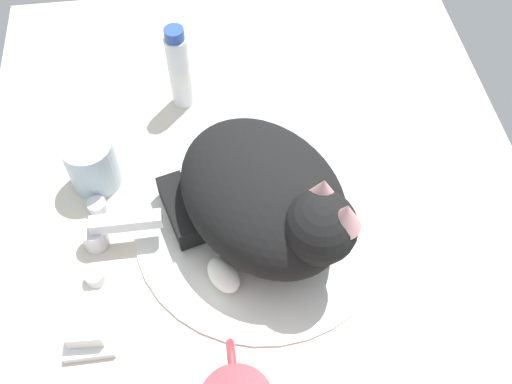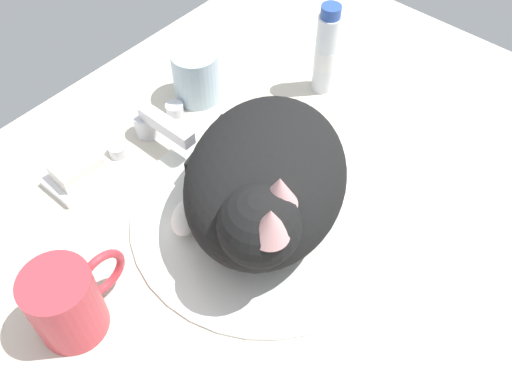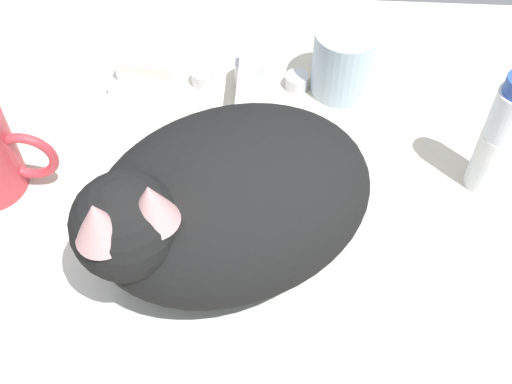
{
  "view_description": "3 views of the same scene",
  "coord_description": "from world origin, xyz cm",
  "px_view_note": "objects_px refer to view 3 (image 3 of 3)",
  "views": [
    {
      "loc": [
        -43.84,
        6.52,
        72.59
      ],
      "look_at": [
        0.71,
        0.78,
        7.54
      ],
      "focal_mm": 41.32,
      "sensor_mm": 36.0,
      "label": 1
    },
    {
      "loc": [
        -35.16,
        -28.93,
        61.74
      ],
      "look_at": [
        -1.97,
        -0.05,
        6.75
      ],
      "focal_mm": 39.75,
      "sensor_mm": 36.0,
      "label": 2
    },
    {
      "loc": [
        4.28,
        -35.91,
        56.12
      ],
      "look_at": [
        1.96,
        3.23,
        4.95
      ],
      "focal_mm": 46.33,
      "sensor_mm": 36.0,
      "label": 3
    }
  ],
  "objects_px": {
    "rinse_cup": "(343,61)",
    "toothpaste_bottle": "(498,138)",
    "faucet": "(249,78)",
    "soap_bar": "(147,63)",
    "cat": "(220,202)"
  },
  "relations": [
    {
      "from": "rinse_cup",
      "to": "toothpaste_bottle",
      "type": "bearing_deg",
      "value": -43.0
    },
    {
      "from": "soap_bar",
      "to": "toothpaste_bottle",
      "type": "xyz_separation_m",
      "value": [
        0.38,
        -0.14,
        0.05
      ]
    },
    {
      "from": "faucet",
      "to": "cat",
      "type": "xyz_separation_m",
      "value": [
        -0.01,
        -0.22,
        0.05
      ]
    },
    {
      "from": "faucet",
      "to": "soap_bar",
      "type": "distance_m",
      "value": 0.13
    },
    {
      "from": "faucet",
      "to": "soap_bar",
      "type": "bearing_deg",
      "value": 170.35
    },
    {
      "from": "cat",
      "to": "soap_bar",
      "type": "height_order",
      "value": "cat"
    },
    {
      "from": "rinse_cup",
      "to": "soap_bar",
      "type": "distance_m",
      "value": 0.24
    },
    {
      "from": "faucet",
      "to": "rinse_cup",
      "type": "xyz_separation_m",
      "value": [
        0.11,
        0.02,
        0.02
      ]
    },
    {
      "from": "cat",
      "to": "rinse_cup",
      "type": "height_order",
      "value": "cat"
    },
    {
      "from": "faucet",
      "to": "soap_bar",
      "type": "xyz_separation_m",
      "value": [
        -0.12,
        0.02,
        -0.0
      ]
    },
    {
      "from": "cat",
      "to": "rinse_cup",
      "type": "bearing_deg",
      "value": 63.48
    },
    {
      "from": "faucet",
      "to": "rinse_cup",
      "type": "height_order",
      "value": "rinse_cup"
    },
    {
      "from": "cat",
      "to": "soap_bar",
      "type": "relative_size",
      "value": 5.03
    },
    {
      "from": "faucet",
      "to": "rinse_cup",
      "type": "bearing_deg",
      "value": 9.17
    },
    {
      "from": "cat",
      "to": "toothpaste_bottle",
      "type": "height_order",
      "value": "cat"
    }
  ]
}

